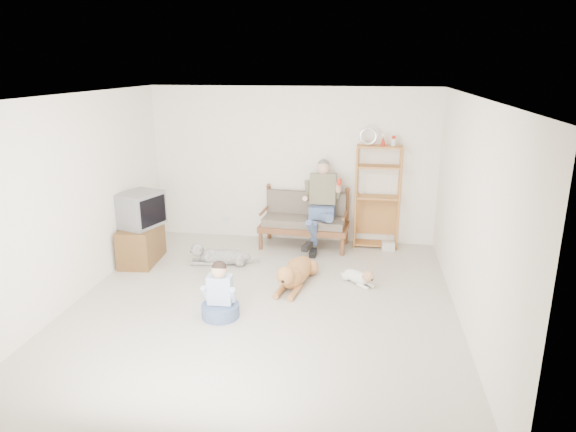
% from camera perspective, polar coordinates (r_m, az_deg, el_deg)
% --- Properties ---
extents(floor, '(5.50, 5.50, 0.00)m').
position_cam_1_polar(floor, '(6.88, -2.82, -9.87)').
color(floor, beige).
rests_on(floor, ground).
extents(ceiling, '(5.50, 5.50, 0.00)m').
position_cam_1_polar(ceiling, '(6.17, -3.18, 13.20)').
color(ceiling, white).
rests_on(ceiling, ground).
extents(wall_back, '(5.00, 0.00, 5.00)m').
position_cam_1_polar(wall_back, '(9.03, 0.50, 5.66)').
color(wall_back, white).
rests_on(wall_back, ground).
extents(wall_front, '(5.00, 0.00, 5.00)m').
position_cam_1_polar(wall_front, '(3.90, -11.16, -9.75)').
color(wall_front, white).
rests_on(wall_front, ground).
extents(wall_left, '(0.00, 5.50, 5.50)m').
position_cam_1_polar(wall_left, '(7.30, -22.60, 1.74)').
color(wall_left, white).
rests_on(wall_left, ground).
extents(wall_right, '(0.00, 5.50, 5.50)m').
position_cam_1_polar(wall_right, '(6.39, 19.55, 0.07)').
color(wall_right, white).
rests_on(wall_right, ground).
extents(loveseat, '(1.54, 0.78, 0.95)m').
position_cam_1_polar(loveseat, '(8.88, 1.86, -0.28)').
color(loveseat, brown).
rests_on(loveseat, ground).
extents(man, '(0.58, 0.83, 1.34)m').
position_cam_1_polar(man, '(8.59, 3.56, 0.60)').
color(man, slate).
rests_on(man, loveseat).
extents(etagere, '(0.78, 0.34, 2.06)m').
position_cam_1_polar(etagere, '(8.85, 9.89, 2.23)').
color(etagere, '#AD6B36').
rests_on(etagere, ground).
extents(book_stack, '(0.22, 0.17, 0.14)m').
position_cam_1_polar(book_stack, '(8.95, 11.08, -3.27)').
color(book_stack, white).
rests_on(book_stack, ground).
extents(tv_stand, '(0.56, 0.93, 0.60)m').
position_cam_1_polar(tv_stand, '(8.53, -16.01, -2.99)').
color(tv_stand, brown).
rests_on(tv_stand, ground).
extents(crt_tv, '(0.70, 0.78, 0.54)m').
position_cam_1_polar(crt_tv, '(8.36, -16.07, 0.72)').
color(crt_tv, slate).
rests_on(crt_tv, tv_stand).
extents(wall_outlet, '(0.12, 0.02, 0.08)m').
position_cam_1_polar(wall_outlet, '(9.52, -7.00, -0.40)').
color(wall_outlet, silver).
rests_on(wall_outlet, ground).
extents(golden_retriever, '(0.51, 1.45, 0.44)m').
position_cam_1_polar(golden_retriever, '(7.40, 0.77, -6.35)').
color(golden_retriever, '#B1773D').
rests_on(golden_retriever, ground).
extents(shaggy_dog, '(1.16, 0.39, 0.34)m').
position_cam_1_polar(shaggy_dog, '(8.22, -7.68, -4.41)').
color(shaggy_dog, silver).
rests_on(shaggy_dog, ground).
extents(terrier, '(0.53, 0.54, 0.26)m').
position_cam_1_polar(terrier, '(7.51, 7.98, -6.73)').
color(terrier, white).
rests_on(terrier, ground).
extents(child, '(0.47, 0.47, 0.75)m').
position_cam_1_polar(child, '(6.53, -7.54, -8.90)').
color(child, slate).
rests_on(child, ground).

